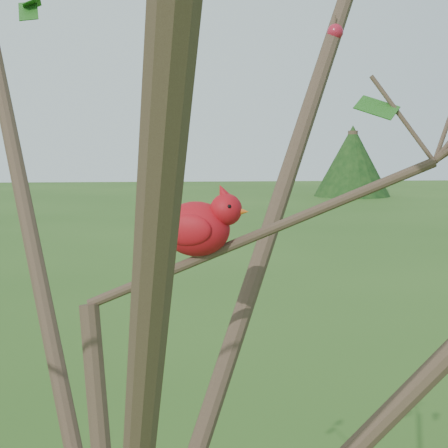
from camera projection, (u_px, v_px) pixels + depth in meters
name	position (u px, v px, depth m)	size (l,w,h in m)	color
crabapple_tree	(127.00, 215.00, 1.07)	(2.35, 2.05, 2.95)	#3B2920
cardinal	(200.00, 226.00, 1.19)	(0.20, 0.13, 0.14)	#AD0E10
distant_trees	(80.00, 169.00, 23.53)	(43.19, 11.63, 3.04)	#3B2920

